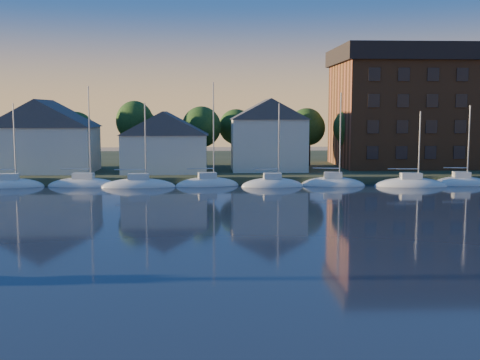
{
  "coord_description": "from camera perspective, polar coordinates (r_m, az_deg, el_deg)",
  "views": [
    {
      "loc": [
        0.12,
        -23.42,
        9.12
      ],
      "look_at": [
        2.31,
        22.0,
        3.89
      ],
      "focal_mm": 45.0,
      "sensor_mm": 36.0,
      "label": 1
    }
  ],
  "objects": [
    {
      "name": "tree_line",
      "position": [
        86.46,
        -1.52,
        5.27
      ],
      "size": [
        93.4,
        5.4,
        8.9
      ],
      "color": "#3C271B",
      "rests_on": "shoreline_land"
    },
    {
      "name": "moored_fleet",
      "position": [
        73.09,
        0.3,
        -0.53
      ],
      "size": [
        95.5,
        2.4,
        12.05
      ],
      "color": "silver",
      "rests_on": "ground"
    },
    {
      "name": "wooden_dock",
      "position": [
        75.97,
        -2.83,
        -0.35
      ],
      "size": [
        120.0,
        3.0,
        1.0
      ],
      "primitive_type": "cube",
      "color": "brown",
      "rests_on": "ground"
    },
    {
      "name": "clubhouse_east",
      "position": [
        82.86,
        2.7,
        4.39
      ],
      "size": [
        10.5,
        8.4,
        9.8
      ],
      "color": "silver",
      "rests_on": "shoreline_land"
    },
    {
      "name": "shoreline_land",
      "position": [
        98.84,
        -2.82,
        1.25
      ],
      "size": [
        160.0,
        50.0,
        2.0
      ],
      "primitive_type": "cube",
      "color": "#2E3821",
      "rests_on": "ground"
    },
    {
      "name": "clubhouse_centre",
      "position": [
        80.75,
        -7.12,
        3.68
      ],
      "size": [
        11.55,
        8.4,
        8.08
      ],
      "color": "silver",
      "rests_on": "shoreline_land"
    },
    {
      "name": "condo_block",
      "position": [
        94.65,
        18.34,
        6.63
      ],
      "size": [
        31.0,
        17.0,
        17.4
      ],
      "color": "brown",
      "rests_on": "shoreline_land"
    },
    {
      "name": "ground",
      "position": [
        25.13,
        -2.94,
        -14.72
      ],
      "size": [
        260.0,
        260.0,
        0.0
      ],
      "primitive_type": "plane",
      "color": "black",
      "rests_on": "ground"
    },
    {
      "name": "clubhouse_west",
      "position": [
        84.43,
        -18.0,
        4.07
      ],
      "size": [
        13.65,
        9.45,
        9.64
      ],
      "color": "silver",
      "rests_on": "shoreline_land"
    }
  ]
}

